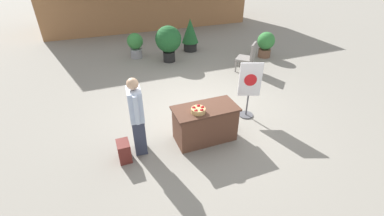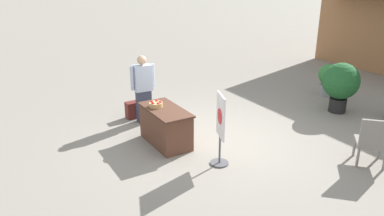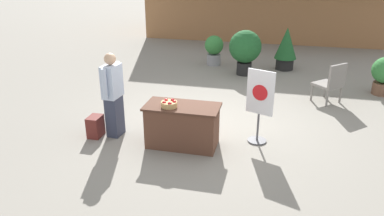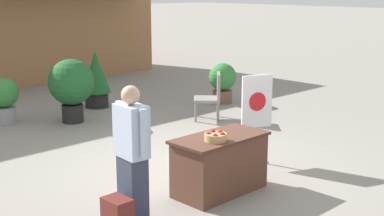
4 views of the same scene
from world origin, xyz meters
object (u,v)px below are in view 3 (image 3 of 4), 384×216
at_px(backpack, 95,126).
at_px(patio_chair, 332,82).
at_px(person_visitor, 113,95).
at_px(apple_basket, 169,104).
at_px(potted_plant_near_left, 214,48).
at_px(poster_board, 259,105).
at_px(potted_plant_far_right, 286,47).
at_px(potted_plant_far_left, 245,48).
at_px(display_table, 182,125).

xyz_separation_m(backpack, patio_chair, (4.65, 2.96, 0.33)).
xyz_separation_m(person_visitor, patio_chair, (4.30, 2.80, -0.31)).
relative_size(apple_basket, potted_plant_near_left, 0.30).
relative_size(person_visitor, poster_board, 1.17).
relative_size(person_visitor, patio_chair, 1.67).
distance_m(apple_basket, patio_chair, 4.35).
relative_size(backpack, potted_plant_far_right, 0.32).
bearing_deg(backpack, potted_plant_near_left, 76.84).
xyz_separation_m(patio_chair, potted_plant_far_left, (-2.25, 1.85, 0.26)).
xyz_separation_m(backpack, potted_plant_far_left, (2.40, 4.81, 0.59)).
relative_size(patio_chair, potted_plant_near_left, 1.04).
height_order(display_table, potted_plant_far_right, potted_plant_far_right).
bearing_deg(potted_plant_far_left, patio_chair, -39.44).
xyz_separation_m(potted_plant_far_right, potted_plant_far_left, (-1.17, -0.84, 0.09)).
bearing_deg(poster_board, person_visitor, -61.77).
height_order(patio_chair, potted_plant_near_left, patio_chair).
bearing_deg(patio_chair, potted_plant_near_left, 6.49).
height_order(display_table, apple_basket, apple_basket).
bearing_deg(person_visitor, potted_plant_far_right, 64.59).
height_order(backpack, potted_plant_near_left, potted_plant_near_left).
height_order(display_table, patio_chair, patio_chair).
bearing_deg(patio_chair, potted_plant_far_right, -22.56).
height_order(apple_basket, potted_plant_far_right, potted_plant_far_right).
bearing_deg(poster_board, potted_plant_near_left, -139.85).
bearing_deg(potted_plant_far_right, potted_plant_near_left, 179.86).
bearing_deg(potted_plant_far_left, potted_plant_far_right, 35.74).
relative_size(person_visitor, potted_plant_far_left, 1.26).
bearing_deg(patio_chair, backpack, 78.05).
distance_m(display_table, backpack, 1.77).
bearing_deg(backpack, apple_basket, -2.72).
bearing_deg(apple_basket, person_visitor, 168.91).
distance_m(person_visitor, potted_plant_near_left, 5.60).
bearing_deg(poster_board, apple_basket, -48.53).
bearing_deg(backpack, poster_board, 9.32).
distance_m(backpack, potted_plant_far_left, 5.41).
bearing_deg(potted_plant_far_right, poster_board, -95.05).
height_order(apple_basket, patio_chair, patio_chair).
xyz_separation_m(display_table, poster_board, (1.36, 0.47, 0.36)).
bearing_deg(potted_plant_far_right, patio_chair, -68.13).
bearing_deg(potted_plant_near_left, potted_plant_far_right, -0.14).
bearing_deg(display_table, poster_board, 19.16).
height_order(backpack, patio_chair, patio_chair).
bearing_deg(poster_board, patio_chair, 168.88).
bearing_deg(potted_plant_near_left, person_visitor, -99.99).
relative_size(display_table, apple_basket, 4.71).
distance_m(backpack, patio_chair, 5.52).
xyz_separation_m(backpack, potted_plant_near_left, (1.32, 5.66, 0.33)).
bearing_deg(apple_basket, potted_plant_far_left, 80.15).
bearing_deg(patio_chair, display_table, 90.84).
bearing_deg(display_table, potted_plant_near_left, 94.42).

